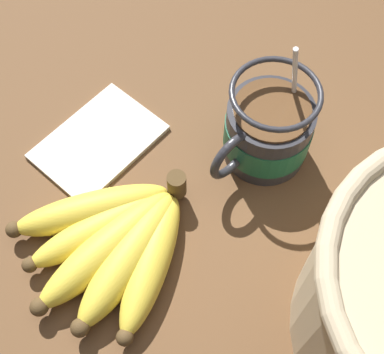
{
  "coord_description": "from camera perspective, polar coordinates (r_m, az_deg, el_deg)",
  "views": [
    {
      "loc": [
        19.23,
        16.74,
        54.59
      ],
      "look_at": [
        1.4,
        -2.0,
        8.11
      ],
      "focal_mm": 50.0,
      "sensor_mm": 36.0,
      "label": 1
    }
  ],
  "objects": [
    {
      "name": "napkin",
      "position": [
        0.61,
        -9.93,
        3.71
      ],
      "size": [
        14.37,
        10.68,
        0.6
      ],
      "color": "beige",
      "rests_on": "table"
    },
    {
      "name": "table",
      "position": [
        0.59,
        2.34,
        -3.45
      ],
      "size": [
        120.44,
        120.44,
        3.41
      ],
      "color": "brown",
      "rests_on": "ground"
    },
    {
      "name": "coffee_mug",
      "position": [
        0.57,
        8.02,
        4.94
      ],
      "size": [
        13.42,
        9.33,
        15.37
      ],
      "color": "#28282D",
      "rests_on": "table"
    },
    {
      "name": "banana_bunch",
      "position": [
        0.54,
        -8.21,
        -6.83
      ],
      "size": [
        19.64,
        19.0,
        4.31
      ],
      "color": "#4C381E",
      "rests_on": "table"
    }
  ]
}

